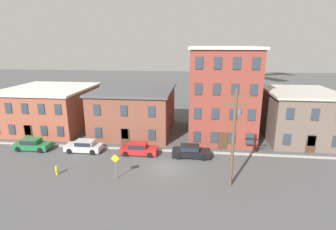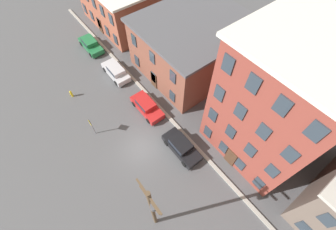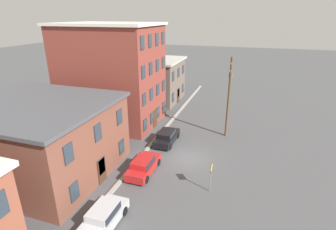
% 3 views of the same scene
% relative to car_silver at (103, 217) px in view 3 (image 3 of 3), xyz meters
% --- Properties ---
extents(ground_plane, '(200.00, 200.00, 0.00)m').
position_rel_car_silver_xyz_m(ground_plane, '(10.46, -3.20, -0.75)').
color(ground_plane, '#4C4C4F').
extents(kerb_strip, '(56.00, 0.36, 0.16)m').
position_rel_car_silver_xyz_m(kerb_strip, '(10.46, 1.30, -0.67)').
color(kerb_strip, '#9E998E').
rests_on(kerb_strip, ground_plane).
extents(apartment_midblock, '(11.22, 12.50, 6.47)m').
position_rel_car_silver_xyz_m(apartment_midblock, '(4.40, 8.79, 2.50)').
color(apartment_midblock, brown).
rests_on(apartment_midblock, ground_plane).
extents(apartment_far, '(9.14, 12.02, 12.49)m').
position_rel_car_silver_xyz_m(apartment_far, '(16.96, 8.55, 5.51)').
color(apartment_far, brown).
rests_on(apartment_far, ground_plane).
extents(apartment_annex, '(8.96, 10.52, 6.78)m').
position_rel_car_silver_xyz_m(apartment_annex, '(27.45, 7.79, 2.65)').
color(apartment_annex, '#66564C').
rests_on(apartment_annex, ground_plane).
extents(car_silver, '(4.40, 1.92, 1.43)m').
position_rel_car_silver_xyz_m(car_silver, '(0.00, 0.00, 0.00)').
color(car_silver, '#B7B7BC').
rests_on(car_silver, ground_plane).
extents(car_red, '(4.40, 1.92, 1.43)m').
position_rel_car_silver_xyz_m(car_red, '(6.81, -0.01, 0.00)').
color(car_red, '#B21E1E').
rests_on(car_red, ground_plane).
extents(car_black, '(4.40, 1.92, 1.43)m').
position_rel_car_silver_xyz_m(car_black, '(13.06, -0.10, 0.00)').
color(car_black, black).
rests_on(car_black, ground_plane).
extents(caution_sign, '(0.97, 0.08, 2.69)m').
position_rel_car_silver_xyz_m(caution_sign, '(5.97, -6.16, 1.05)').
color(caution_sign, slate).
rests_on(caution_sign, ground_plane).
extents(utility_pole, '(2.40, 0.44, 9.18)m').
position_rel_car_silver_xyz_m(utility_pole, '(16.99, -6.14, 4.41)').
color(utility_pole, brown).
rests_on(utility_pole, ground_plane).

